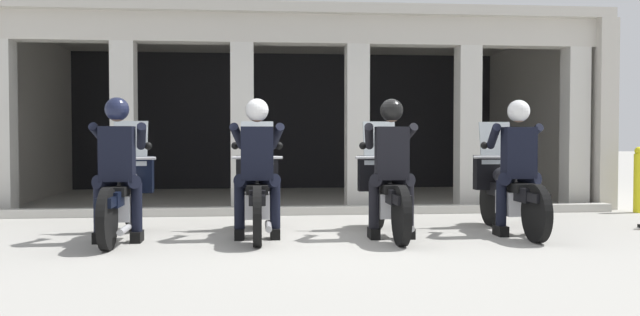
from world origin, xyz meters
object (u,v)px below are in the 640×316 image
Objects in this scene: motorcycle_center_left at (257,193)px; motorcycle_far_right at (508,191)px; police_officer_far_left at (118,157)px; police_officer_center_left at (257,156)px; motorcycle_center_right at (386,192)px; police_officer_far_right at (518,155)px; police_officer_center_right at (391,156)px; bollard_kerbside at (638,180)px; motorcycle_far_left at (124,194)px.

motorcycle_center_left and motorcycle_far_right have the same top height.
police_officer_far_left and police_officer_center_left have the same top height.
motorcycle_center_right is 1.00× the size of motorcycle_far_right.
police_officer_far_right is at bearing -93.44° from motorcycle_far_right.
police_officer_center_left reaches higher than motorcycle_center_left.
police_officer_center_right is 4.80m from bollard_kerbside.
bollard_kerbside is (4.27, 2.15, -0.44)m from police_officer_center_right.
motorcycle_center_right is 2.03× the size of bollard_kerbside.
police_officer_far_left and police_officer_center_right have the same top height.
motorcycle_center_left is 1.52m from motorcycle_center_right.
motorcycle_far_left is 1.52m from motorcycle_center_left.
motorcycle_center_right is (1.51, -0.10, 0.00)m from motorcycle_center_left.
police_officer_far_right is at bearing -17.83° from motorcycle_center_right.
police_officer_center_right reaches higher than motorcycle_far_right.
motorcycle_center_right is 1.59m from police_officer_far_right.
police_officer_center_right and police_officer_far_right have the same top height.
police_officer_far_right is (4.54, -0.21, 0.44)m from motorcycle_far_left.
police_officer_center_right is (3.03, -0.29, 0.44)m from motorcycle_far_left.
police_officer_far_left is 1.52m from police_officer_center_left.
motorcycle_far_left is at bearing 174.15° from police_officer_far_right.
motorcycle_center_right is (3.03, 0.28, -0.44)m from police_officer_far_left.
motorcycle_center_left is (1.52, 0.38, -0.44)m from police_officer_far_left.
bollard_kerbside is (7.30, 1.86, -0.00)m from motorcycle_far_left.
motorcycle_center_right is at bearing 1.50° from police_officer_center_left.
police_officer_far_left is at bearing -103.16° from motorcycle_far_left.
motorcycle_center_right reaches higher than bollard_kerbside.
bollard_kerbside is at bearing 13.68° from motorcycle_center_right.
motorcycle_far_right is at bearing 86.56° from police_officer_far_right.
motorcycle_far_right is 1.29× the size of police_officer_far_right.
motorcycle_center_right is at bearing 79.81° from police_officer_center_right.
motorcycle_far_right is (1.52, 0.36, -0.44)m from police_officer_center_right.
police_officer_far_left is 3.08m from motorcycle_center_right.
motorcycle_center_left is 3.03m from motorcycle_far_right.
motorcycle_far_left is at bearing -165.68° from bollard_kerbside.
motorcycle_center_left is at bearing 84.28° from police_officer_center_left.
police_officer_far_left reaches higher than bollard_kerbside.
police_officer_center_left is 1.00× the size of police_officer_center_right.
police_officer_center_left reaches higher than motorcycle_far_left.
police_officer_far_left is 0.78× the size of motorcycle_center_left.
bollard_kerbside is (4.27, 1.87, -0.00)m from motorcycle_center_right.
police_officer_center_right is at bearing -100.19° from motorcycle_center_right.
motorcycle_far_right is at bearing -8.44° from police_officer_far_left.
police_officer_center_right reaches higher than bollard_kerbside.
police_officer_center_left and police_officer_far_right have the same top height.
motorcycle_far_left is 1.29× the size of police_officer_center_left.
bollard_kerbside is at bearing 11.53° from motorcycle_center_left.
police_officer_far_left is at bearing 175.37° from motorcycle_center_right.
motorcycle_center_left is (1.51, 0.10, 0.00)m from motorcycle_far_left.
motorcycle_far_right reaches higher than bollard_kerbside.
police_officer_far_left is 1.00× the size of police_officer_center_left.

